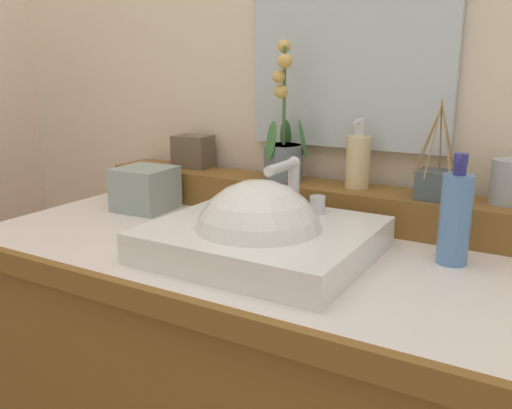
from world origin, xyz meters
name	(u,v)px	position (x,y,z in m)	size (l,w,h in m)	color
wall_back	(333,41)	(0.00, 0.41, 1.29)	(2.87, 0.20, 2.59)	beige
back_ledge	(298,198)	(0.00, 0.23, 0.92)	(1.07, 0.13, 0.08)	brown
sink_basin	(260,243)	(0.07, -0.07, 0.90)	(0.40, 0.36, 0.28)	white
soap_bar	(242,200)	(-0.04, 0.04, 0.95)	(0.07, 0.04, 0.02)	silver
potted_plant	(283,149)	(-0.04, 0.22, 1.04)	(0.11, 0.12, 0.33)	slate
soap_dispenser	(358,160)	(0.14, 0.24, 1.03)	(0.05, 0.06, 0.16)	#DAC088
tumbler_cup	(509,182)	(0.46, 0.25, 1.01)	(0.07, 0.07, 0.09)	#999C9C
reed_diffuser	(435,183)	(0.32, 0.22, 1.00)	(0.09, 0.11, 0.21)	#464F51
trinket_box	(193,151)	(-0.33, 0.25, 1.01)	(0.10, 0.08, 0.09)	brown
lotion_bottle	(455,217)	(0.39, 0.08, 0.97)	(0.06, 0.06, 0.20)	#5480B6
tissue_box	(145,189)	(-0.35, 0.08, 0.93)	(0.13, 0.13, 0.11)	gray
mirror	(351,9)	(0.09, 0.30, 1.36)	(0.49, 0.02, 0.63)	silver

